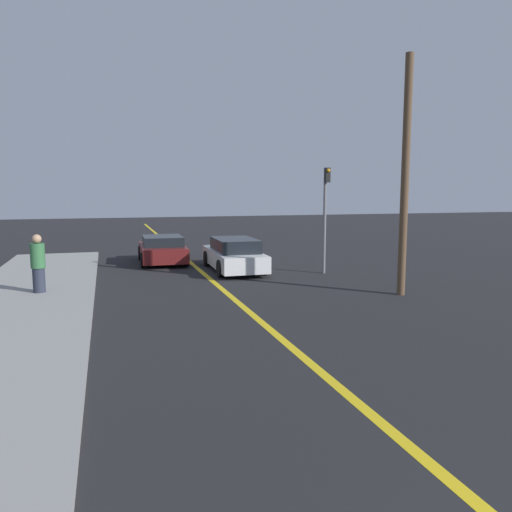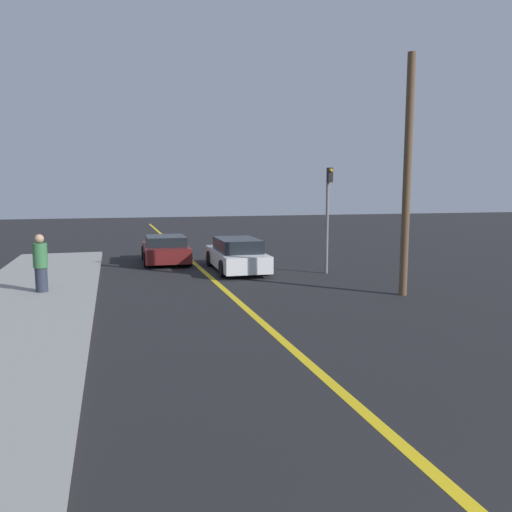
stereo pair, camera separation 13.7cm
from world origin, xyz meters
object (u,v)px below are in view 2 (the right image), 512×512
object	(u,v)px
car_ahead_center	(166,249)
traffic_light	(328,209)
car_near_right_lane	(236,255)
utility_pole	(407,177)
pedestrian_far_standing	(41,263)

from	to	relation	value
car_ahead_center	traffic_light	distance (m)	7.60
car_near_right_lane	utility_pole	distance (m)	7.69
pedestrian_far_standing	utility_pole	bearing A→B (deg)	-15.04
car_ahead_center	traffic_light	xyz separation A→B (m)	(5.71, -4.64, 1.89)
traffic_light	utility_pole	xyz separation A→B (m)	(0.60, -4.34, 1.11)
car_ahead_center	traffic_light	bearing A→B (deg)	-37.75
car_near_right_lane	car_ahead_center	world-z (taller)	car_near_right_lane
utility_pole	car_ahead_center	bearing A→B (deg)	125.06
pedestrian_far_standing	utility_pole	size ratio (longest dim) A/B	0.24
car_near_right_lane	pedestrian_far_standing	size ratio (longest dim) A/B	2.65
traffic_light	car_ahead_center	bearing A→B (deg)	140.87
car_near_right_lane	pedestrian_far_standing	distance (m)	7.56
car_near_right_lane	car_ahead_center	bearing A→B (deg)	131.25
traffic_light	utility_pole	size ratio (longest dim) A/B	0.56
car_near_right_lane	traffic_light	size ratio (longest dim) A/B	1.15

